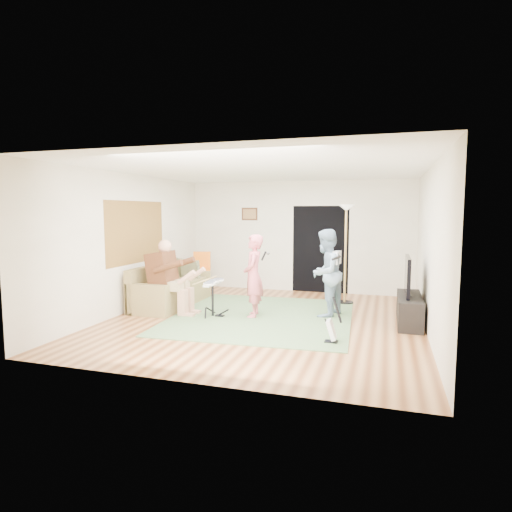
{
  "coord_description": "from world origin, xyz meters",
  "views": [
    {
      "loc": [
        2.09,
        -7.31,
        1.97
      ],
      "look_at": [
        -0.25,
        0.3,
        1.13
      ],
      "focal_mm": 30.0,
      "sensor_mm": 36.0,
      "label": 1
    }
  ],
  "objects": [
    {
      "name": "picture_frame",
      "position": [
        -1.25,
        2.99,
        1.9
      ],
      "size": [
        0.42,
        0.03,
        0.32
      ],
      "primitive_type": "cube",
      "color": "#3F2314",
      "rests_on": "walls"
    },
    {
      "name": "area_rug",
      "position": [
        -0.11,
        0.24,
        0.01
      ],
      "size": [
        3.46,
        3.73,
        0.02
      ],
      "primitive_type": "cube",
      "rotation": [
        0.0,
        0.0,
        0.06
      ],
      "color": "#4E6F44",
      "rests_on": "floor"
    },
    {
      "name": "guitarist",
      "position": [
        1.01,
        0.64,
        0.82
      ],
      "size": [
        0.84,
        0.95,
        1.64
      ],
      "primitive_type": "imported",
      "rotation": [
        0.0,
        0.0,
        -1.89
      ],
      "color": "#7390A9",
      "rests_on": "floor"
    },
    {
      "name": "singer",
      "position": [
        -0.27,
        0.19,
        0.77
      ],
      "size": [
        0.48,
        0.63,
        1.54
      ],
      "primitive_type": "imported",
      "rotation": [
        0.0,
        0.0,
        -1.36
      ],
      "color": "#CE5965",
      "rests_on": "floor"
    },
    {
      "name": "walls",
      "position": [
        0.0,
        0.0,
        1.35
      ],
      "size": [
        5.5,
        6.0,
        2.7
      ],
      "primitive_type": null,
      "color": "silver",
      "rests_on": "floor"
    },
    {
      "name": "doorway",
      "position": [
        0.55,
        2.99,
        1.05
      ],
      "size": [
        2.1,
        0.0,
        2.1
      ],
      "primitive_type": "plane",
      "rotation": [
        1.57,
        0.0,
        0.0
      ],
      "color": "black",
      "rests_on": "walls"
    },
    {
      "name": "drum_kit",
      "position": [
        -1.0,
        -0.03,
        0.3
      ],
      "size": [
        0.38,
        0.68,
        0.7
      ],
      "color": "black",
      "rests_on": "floor"
    },
    {
      "name": "tv_cabinet",
      "position": [
        2.5,
        0.51,
        0.25
      ],
      "size": [
        0.4,
        1.4,
        0.5
      ],
      "primitive_type": "cube",
      "color": "black",
      "rests_on": "floor"
    },
    {
      "name": "sofa",
      "position": [
        -2.29,
        0.62,
        0.28
      ],
      "size": [
        0.87,
        2.12,
        0.86
      ],
      "color": "olive",
      "rests_on": "floor"
    },
    {
      "name": "window_blinds",
      "position": [
        -2.74,
        0.2,
        1.55
      ],
      "size": [
        0.0,
        2.05,
        2.05
      ],
      "primitive_type": "plane",
      "rotation": [
        1.57,
        0.0,
        1.57
      ],
      "color": "olive",
      "rests_on": "walls"
    },
    {
      "name": "dining_chair",
      "position": [
        -2.11,
        1.94,
        0.36
      ],
      "size": [
        0.53,
        0.55,
        1.0
      ],
      "rotation": [
        0.0,
        0.0,
        0.28
      ],
      "color": "#D1BA88",
      "rests_on": "floor"
    },
    {
      "name": "guitar_held",
      "position": [
        1.21,
        0.64,
        1.12
      ],
      "size": [
        0.2,
        0.61,
        0.26
      ],
      "primitive_type": null,
      "rotation": [
        0.0,
        0.0,
        -0.13
      ],
      "color": "silver",
      "rests_on": "guitarist"
    },
    {
      "name": "ceiling",
      "position": [
        0.0,
        0.0,
        2.7
      ],
      "size": [
        6.0,
        6.0,
        0.0
      ],
      "primitive_type": "plane",
      "rotation": [
        3.14,
        0.0,
        0.0
      ],
      "color": "white",
      "rests_on": "walls"
    },
    {
      "name": "guitar_spare",
      "position": [
        1.34,
        -1.0,
        0.2
      ],
      "size": [
        0.26,
        0.23,
        0.71
      ],
      "color": "black",
      "rests_on": "floor"
    },
    {
      "name": "drummer",
      "position": [
        -1.86,
        -0.03,
        0.56
      ],
      "size": [
        0.93,
        0.52,
        1.43
      ],
      "color": "#562E18",
      "rests_on": "sofa"
    },
    {
      "name": "floor",
      "position": [
        0.0,
        0.0,
        0.0
      ],
      "size": [
        6.0,
        6.0,
        0.0
      ],
      "primitive_type": "plane",
      "color": "brown",
      "rests_on": "ground"
    },
    {
      "name": "torchiere_lamp",
      "position": [
        1.25,
        1.89,
        1.45
      ],
      "size": [
        0.38,
        0.38,
        2.11
      ],
      "color": "black",
      "rests_on": "floor"
    },
    {
      "name": "television",
      "position": [
        2.45,
        0.51,
        0.85
      ],
      "size": [
        0.06,
        1.01,
        0.67
      ],
      "primitive_type": "cube",
      "color": "black",
      "rests_on": "tv_cabinet"
    },
    {
      "name": "microphone",
      "position": [
        -0.07,
        0.19,
        1.15
      ],
      "size": [
        0.06,
        0.06,
        0.24
      ],
      "primitive_type": null,
      "color": "black",
      "rests_on": "singer"
    }
  ]
}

